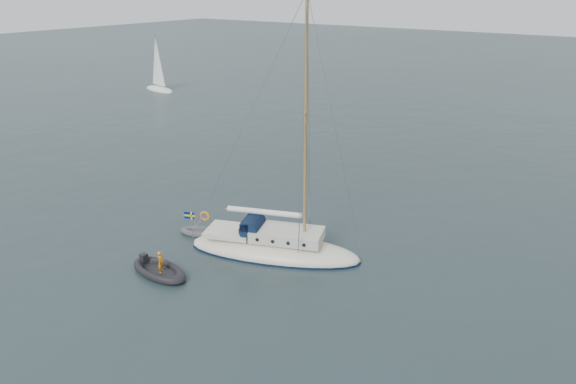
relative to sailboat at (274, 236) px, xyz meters
The scene contains 5 objects.
ground 3.61m from the sailboat, ahead, with size 300.00×300.00×0.00m, color black.
sailboat is the anchor object (origin of this frame).
dinghy 5.33m from the sailboat, behind, with size 2.50×1.13×0.36m.
rib 6.47m from the sailboat, 123.96° to the right, with size 3.78×1.72×1.37m.
distant_yacht_a 52.88m from the sailboat, 144.09° to the left, with size 6.14×3.27×8.13m.
Camera 1 is at (13.46, -22.81, 14.43)m, focal length 35.00 mm.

